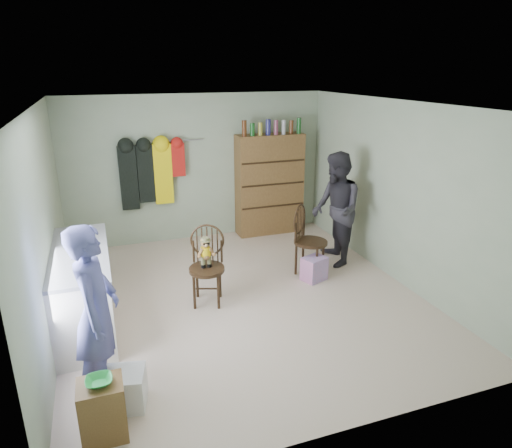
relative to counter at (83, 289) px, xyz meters
name	(u,v)px	position (x,y,z in m)	size (l,w,h in m)	color
ground_plane	(243,298)	(1.95, 0.00, -0.47)	(5.00, 5.00, 0.00)	beige
room_walls	(230,173)	(1.95, 0.53, 1.11)	(5.00, 5.00, 5.00)	#A4B396
counter	(83,289)	(0.00, 0.00, 0.00)	(0.64, 1.86, 0.94)	silver
stool	(103,410)	(0.13, -1.88, -0.21)	(0.36, 0.31, 0.52)	brown
bowl	(99,381)	(0.13, -1.88, 0.07)	(0.21, 0.21, 0.05)	green
plastic_tub	(125,389)	(0.33, -1.56, -0.30)	(0.36, 0.34, 0.34)	white
chair_front	(207,260)	(1.50, 0.09, 0.12)	(0.58, 0.58, 1.02)	#3E2815
chair_far	(307,237)	(3.09, 0.48, 0.08)	(0.65, 0.65, 1.03)	#3E2815
striped_bag	(314,269)	(3.08, 0.19, -0.30)	(0.33, 0.25, 0.34)	pink
person_left	(96,313)	(0.16, -1.31, 0.37)	(0.61, 0.40, 1.68)	#535599
person_right	(336,210)	(3.64, 0.65, 0.40)	(0.84, 0.66, 1.74)	#2D2B33
dresser	(269,184)	(3.20, 2.30, 0.44)	(1.20, 0.39, 2.07)	brown
coat_rack	(150,173)	(1.12, 2.38, 0.78)	(1.42, 0.12, 1.09)	#99999E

